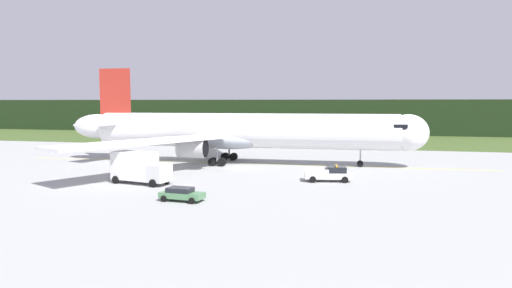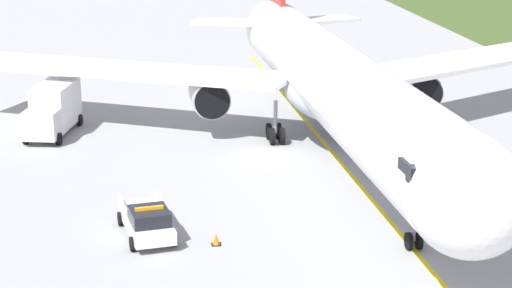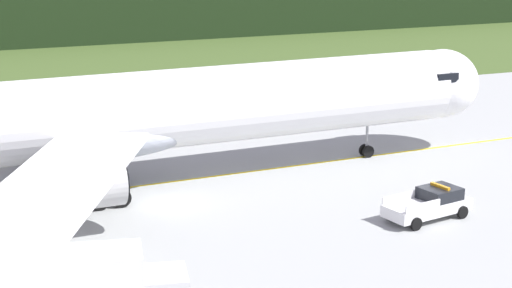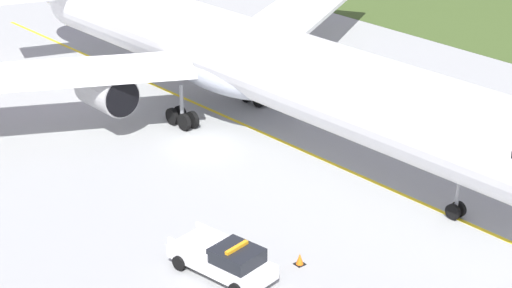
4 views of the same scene
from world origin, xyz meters
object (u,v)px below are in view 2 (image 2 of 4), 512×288
Objects in this scene: airliner at (331,80)px; catering_truck at (53,109)px; ops_pickup_truck at (147,221)px; apron_cone at (216,239)px.

catering_truck is at bearing -108.30° from airliner.
catering_truck reaches higher than ops_pickup_truck.
ops_pickup_truck is 3.84m from apron_cone.
ops_pickup_truck is 22.18m from catering_truck.
catering_truck is 24.86m from apron_cone.
catering_truck is at bearing -162.53° from ops_pickup_truck.
airliner is 89.26× the size of apron_cone.
airliner is at bearing 150.40° from apron_cone.
airliner is 7.44× the size of catering_truck.
airliner reaches higher than ops_pickup_truck.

